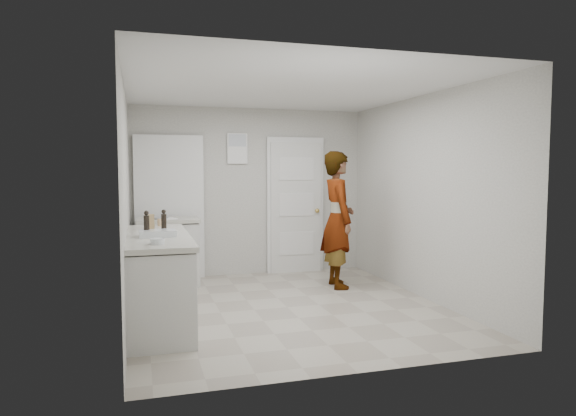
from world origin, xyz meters
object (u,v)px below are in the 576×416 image
object	(u,v)px
baking_dish	(157,234)
cake_mix_box	(149,222)
oil_cruet_b	(147,224)
oil_cruet_a	(164,220)
egg_bowl	(157,241)
person	(338,219)
spice_jar	(160,222)

from	to	relation	value
baking_dish	cake_mix_box	bearing A→B (deg)	95.04
oil_cruet_b	baking_dish	bearing A→B (deg)	-29.39
oil_cruet_a	baking_dish	size ratio (longest dim) A/B	0.62
cake_mix_box	egg_bowl	xyz separation A→B (m)	(0.04, -1.22, -0.06)
oil_cruet_a	oil_cruet_b	bearing A→B (deg)	-112.29
cake_mix_box	oil_cruet_b	size ratio (longest dim) A/B	0.64
cake_mix_box	oil_cruet_b	xyz separation A→B (m)	(-0.04, -0.63, 0.04)
baking_dish	egg_bowl	bearing A→B (deg)	-91.99
person	baking_dish	world-z (taller)	person
person	cake_mix_box	world-z (taller)	person
cake_mix_box	oil_cruet_b	bearing A→B (deg)	-110.15
oil_cruet_b	egg_bowl	distance (m)	0.61
person	oil_cruet_a	distance (m)	2.40
oil_cruet_a	oil_cruet_b	distance (m)	0.50
person	oil_cruet_a	size ratio (longest dim) A/B	8.01
person	oil_cruet_a	world-z (taller)	person
spice_jar	oil_cruet_a	distance (m)	0.45
spice_jar	oil_cruet_b	bearing A→B (deg)	-100.12
oil_cruet_b	spice_jar	bearing A→B (deg)	79.88
cake_mix_box	oil_cruet_a	distance (m)	0.23
cake_mix_box	oil_cruet_a	world-z (taller)	oil_cruet_a
oil_cruet_b	baking_dish	distance (m)	0.15
person	baking_dish	size ratio (longest dim) A/B	4.97
person	egg_bowl	world-z (taller)	person
baking_dish	egg_bowl	distance (m)	0.54
spice_jar	cake_mix_box	bearing A→B (deg)	-113.69
baking_dish	egg_bowl	world-z (taller)	baking_dish
person	egg_bowl	size ratio (longest dim) A/B	14.11
oil_cruet_a	egg_bowl	world-z (taller)	oil_cruet_a
oil_cruet_a	baking_dish	bearing A→B (deg)	-99.80
egg_bowl	oil_cruet_b	bearing A→B (deg)	97.85
spice_jar	oil_cruet_a	size ratio (longest dim) A/B	0.37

